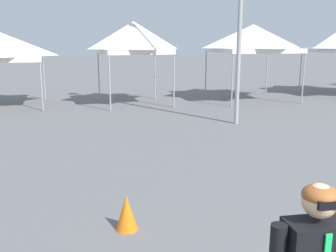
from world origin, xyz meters
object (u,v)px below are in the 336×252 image
(canopy_tent_left_of_center, at_px, (1,47))
(canopy_tent_right_of_center, at_px, (253,39))
(traffic_cone_lot_center, at_px, (127,212))
(canopy_tent_behind_right, at_px, (134,38))

(canopy_tent_left_of_center, relative_size, canopy_tent_right_of_center, 0.90)
(traffic_cone_lot_center, bearing_deg, canopy_tent_behind_right, 76.05)
(canopy_tent_right_of_center, relative_size, traffic_cone_lot_center, 7.00)
(canopy_tent_left_of_center, bearing_deg, traffic_cone_lot_center, -78.43)
(canopy_tent_left_of_center, distance_m, traffic_cone_lot_center, 12.55)
(canopy_tent_behind_right, relative_size, canopy_tent_right_of_center, 0.94)
(canopy_tent_left_of_center, xyz_separation_m, canopy_tent_behind_right, (5.20, -1.14, 0.35))
(canopy_tent_behind_right, bearing_deg, canopy_tent_right_of_center, -4.15)
(canopy_tent_left_of_center, distance_m, canopy_tent_behind_right, 5.34)
(canopy_tent_left_of_center, relative_size, canopy_tent_behind_right, 0.96)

